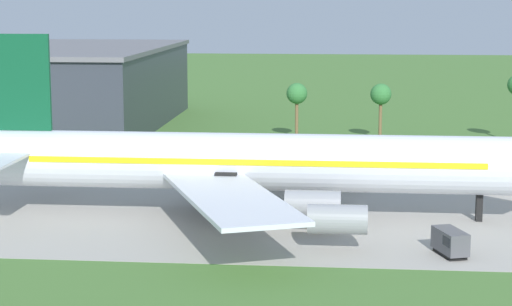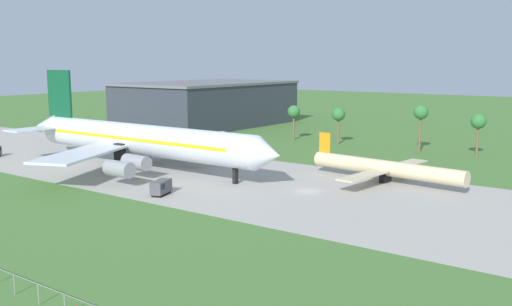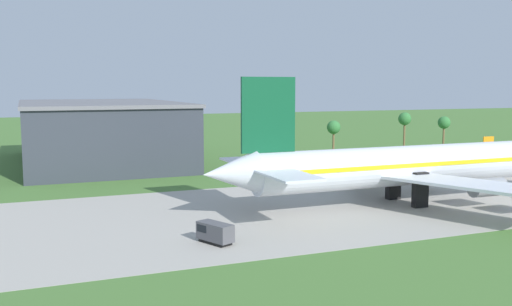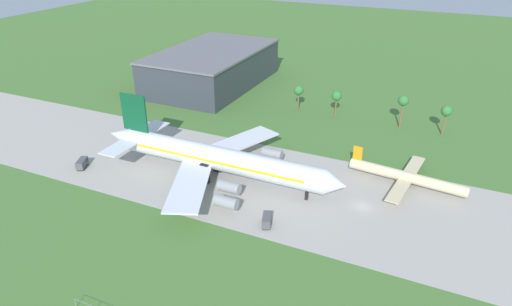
% 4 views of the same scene
% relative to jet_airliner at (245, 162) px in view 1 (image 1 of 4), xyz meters
% --- Properties ---
extents(jet_airliner, '(72.03, 53.79, 20.37)m').
position_rel_jet_airliner_xyz_m(jet_airliner, '(0.00, 0.00, 0.00)').
color(jet_airliner, silver).
rests_on(jet_airliner, ground_plane).
extents(catering_van, '(3.36, 4.93, 2.53)m').
position_rel_jet_airliner_xyz_m(catering_van, '(21.36, -14.52, -4.82)').
color(catering_van, black).
rests_on(catering_van, ground_plane).
extents(terminal_building, '(36.72, 61.20, 15.17)m').
position_rel_jet_airliner_xyz_m(terminal_building, '(-41.57, 70.77, 1.43)').
color(terminal_building, '#333842').
rests_on(terminal_building, ground_plane).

